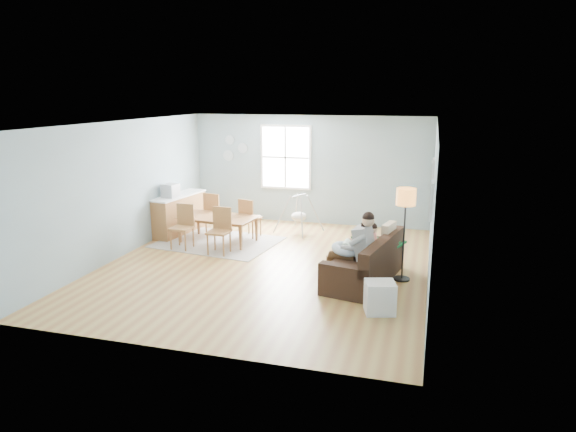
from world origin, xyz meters
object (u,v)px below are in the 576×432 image
(father, at_px, (355,246))
(chair_se, at_px, (220,227))
(chair_ne, at_px, (248,216))
(baby_swing, at_px, (299,216))
(toddler, at_px, (367,240))
(chair_nw, at_px, (214,210))
(counter, at_px, (179,214))
(monitor, at_px, (170,191))
(storage_cube, at_px, (379,297))
(sofa, at_px, (367,266))
(floor_lamp, at_px, (406,205))
(dining_table, at_px, (218,230))
(chair_sw, at_px, (183,223))

(father, height_order, chair_se, father)
(chair_ne, xyz_separation_m, baby_swing, (0.99, 0.74, -0.11))
(chair_se, bearing_deg, toddler, -11.84)
(chair_nw, distance_m, counter, 0.84)
(chair_nw, distance_m, baby_swing, 1.99)
(monitor, bearing_deg, baby_swing, 22.03)
(storage_cube, relative_size, counter, 0.31)
(storage_cube, bearing_deg, chair_nw, 140.41)
(chair_ne, bearing_deg, chair_nw, 172.92)
(baby_swing, bearing_deg, storage_cube, -60.59)
(sofa, bearing_deg, counter, 156.49)
(father, distance_m, toddler, 0.48)
(father, xyz_separation_m, floor_lamp, (0.78, 0.49, 0.66))
(monitor, bearing_deg, father, -23.64)
(floor_lamp, bearing_deg, storage_cube, -99.23)
(floor_lamp, height_order, chair_nw, floor_lamp)
(chair_ne, bearing_deg, chair_se, -97.69)
(father, bearing_deg, dining_table, 151.65)
(floor_lamp, relative_size, chair_ne, 1.82)
(counter, bearing_deg, father, -27.02)
(chair_sw, bearing_deg, storage_cube, -27.23)
(dining_table, bearing_deg, toddler, -14.45)
(floor_lamp, bearing_deg, father, -147.56)
(storage_cube, bearing_deg, baby_swing, 119.41)
(father, relative_size, storage_cube, 2.52)
(floor_lamp, bearing_deg, chair_nw, 156.27)
(sofa, xyz_separation_m, chair_nw, (-3.84, 2.19, 0.27))
(chair_sw, bearing_deg, sofa, -13.55)
(baby_swing, bearing_deg, toddler, -53.66)
(chair_ne, xyz_separation_m, monitor, (-1.74, -0.36, 0.56))
(storage_cube, distance_m, counter, 6.00)
(father, relative_size, counter, 0.78)
(storage_cube, height_order, baby_swing, baby_swing)
(father, bearing_deg, sofa, 54.33)
(storage_cube, bearing_deg, sofa, 105.25)
(storage_cube, xyz_separation_m, chair_sw, (-4.36, 2.24, 0.29))
(chair_sw, height_order, counter, chair_sw)
(dining_table, xyz_separation_m, chair_se, (0.36, -0.67, 0.25))
(father, distance_m, baby_swing, 3.57)
(sofa, height_order, storage_cube, sofa)
(chair_nw, distance_m, monitor, 1.10)
(storage_cube, distance_m, chair_sw, 4.91)
(chair_se, distance_m, monitor, 1.87)
(chair_nw, distance_m, chair_ne, 0.90)
(father, bearing_deg, chair_se, 159.39)
(toddler, height_order, chair_ne, toddler)
(storage_cube, distance_m, baby_swing, 4.71)
(storage_cube, relative_size, baby_swing, 0.46)
(monitor, bearing_deg, floor_lamp, -15.63)
(father, bearing_deg, monitor, 156.36)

